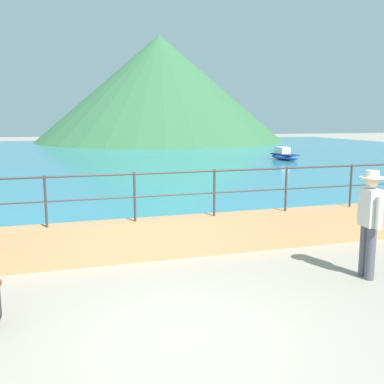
% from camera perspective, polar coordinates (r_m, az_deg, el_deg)
% --- Properties ---
extents(ground_plane, '(120.00, 120.00, 0.00)m').
position_cam_1_polar(ground_plane, '(5.53, -0.90, -18.19)').
color(ground_plane, gray).
extents(promenade_wall, '(20.00, 0.56, 0.70)m').
position_cam_1_polar(promenade_wall, '(8.32, -7.20, -6.07)').
color(promenade_wall, tan).
rests_on(promenade_wall, ground).
extents(railing, '(18.44, 0.04, 0.90)m').
position_cam_1_polar(railing, '(8.11, -7.34, 0.51)').
color(railing, '#383330').
rests_on(railing, promenade_wall).
extents(lake_water, '(64.00, 44.32, 0.06)m').
position_cam_1_polar(lake_water, '(30.67, -14.76, 4.39)').
color(lake_water, teal).
rests_on(lake_water, ground).
extents(hill_main, '(26.50, 26.50, 11.23)m').
position_cam_1_polar(hill_main, '(49.37, -4.11, 12.96)').
color(hill_main, '#33663D').
rests_on(hill_main, ground).
extents(person_walking, '(0.38, 0.57, 1.75)m').
position_cam_1_polar(person_walking, '(7.66, 21.69, -3.18)').
color(person_walking, '#4C4C56').
rests_on(person_walking, ground).
extents(boat_0, '(1.24, 2.41, 0.76)m').
position_cam_1_polar(boat_0, '(27.60, 11.66, 4.60)').
color(boat_0, '#2D4C9E').
rests_on(boat_0, lake_water).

